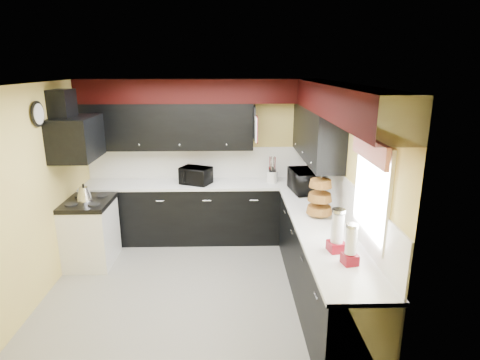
{
  "coord_description": "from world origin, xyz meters",
  "views": [
    {
      "loc": [
        0.45,
        -4.46,
        2.69
      ],
      "look_at": [
        0.58,
        0.68,
        1.22
      ],
      "focal_mm": 30.0,
      "sensor_mm": 36.0,
      "label": 1
    }
  ],
  "objects_px": {
    "toaster_oven": "(196,176)",
    "microwave": "(305,181)",
    "knife_block": "(272,175)",
    "kettle": "(84,194)",
    "utensil_crock": "(272,177)"
  },
  "relations": [
    {
      "from": "kettle",
      "to": "knife_block",
      "type": "bearing_deg",
      "value": 16.09
    },
    {
      "from": "toaster_oven",
      "to": "knife_block",
      "type": "bearing_deg",
      "value": 27.91
    },
    {
      "from": "kettle",
      "to": "microwave",
      "type": "bearing_deg",
      "value": 4.59
    },
    {
      "from": "utensil_crock",
      "to": "kettle",
      "type": "bearing_deg",
      "value": -164.73
    },
    {
      "from": "knife_block",
      "to": "kettle",
      "type": "height_order",
      "value": "knife_block"
    },
    {
      "from": "microwave",
      "to": "utensil_crock",
      "type": "relative_size",
      "value": 3.18
    },
    {
      "from": "toaster_oven",
      "to": "utensil_crock",
      "type": "relative_size",
      "value": 2.48
    },
    {
      "from": "utensil_crock",
      "to": "knife_block",
      "type": "xyz_separation_m",
      "value": [
        0.0,
        0.04,
        0.02
      ]
    },
    {
      "from": "knife_block",
      "to": "microwave",
      "type": "bearing_deg",
      "value": -49.37
    },
    {
      "from": "toaster_oven",
      "to": "microwave",
      "type": "relative_size",
      "value": 0.78
    },
    {
      "from": "toaster_oven",
      "to": "kettle",
      "type": "relative_size",
      "value": 2.14
    },
    {
      "from": "utensil_crock",
      "to": "knife_block",
      "type": "height_order",
      "value": "knife_block"
    },
    {
      "from": "toaster_oven",
      "to": "microwave",
      "type": "bearing_deg",
      "value": 8.99
    },
    {
      "from": "toaster_oven",
      "to": "utensil_crock",
      "type": "bearing_deg",
      "value": 25.93
    },
    {
      "from": "kettle",
      "to": "utensil_crock",
      "type": "bearing_deg",
      "value": 15.27
    }
  ]
}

